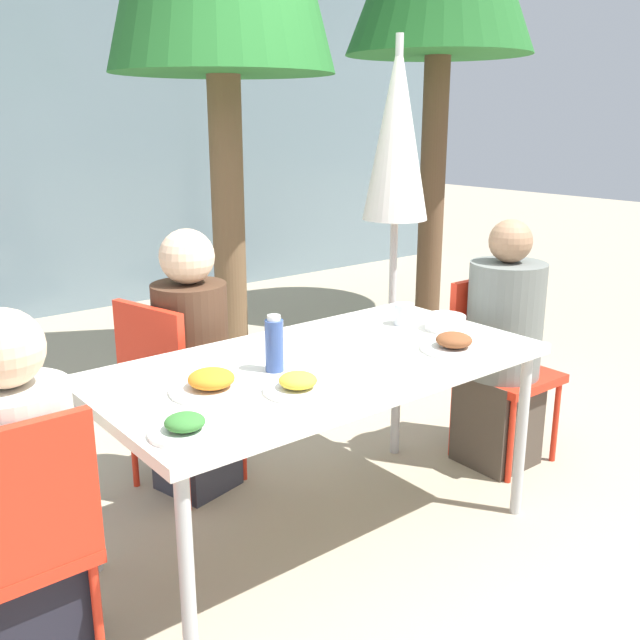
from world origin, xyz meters
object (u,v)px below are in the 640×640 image
object	(u,v)px
person_right	(502,353)
bottle	(274,344)
chair_right	(495,355)
salad_bowl	(445,322)
person_left	(24,509)
person_far	(193,368)
chair_left	(15,536)
closed_umbrella	(397,144)
chair_far	(171,383)
drinking_cup	(404,314)

from	to	relation	value
person_right	bottle	distance (m)	1.30
chair_right	salad_bowl	size ratio (longest dim) A/B	5.19
person_left	person_far	size ratio (longest dim) A/B	0.96
chair_left	chair_right	xyz separation A→B (m)	(2.24, 0.15, 0.00)
closed_umbrella	salad_bowl	world-z (taller)	closed_umbrella
person_left	chair_far	world-z (taller)	person_left
person_far	closed_umbrella	xyz separation A→B (m)	(1.52, 0.34, 0.89)
bottle	chair_far	bearing A→B (deg)	94.56
person_far	drinking_cup	bearing A→B (deg)	39.87
person_right	bottle	world-z (taller)	person_right
person_left	closed_umbrella	world-z (taller)	closed_umbrella
person_left	person_far	bearing A→B (deg)	36.43
bottle	salad_bowl	bearing A→B (deg)	-2.37
person_left	chair_right	distance (m)	2.19
chair_far	drinking_cup	size ratio (longest dim) A/B	9.54
closed_umbrella	bottle	xyz separation A→B (m)	(-1.56, -1.00, -0.61)
chair_far	bottle	bearing A→B (deg)	-8.98
chair_far	chair_left	bearing A→B (deg)	-61.75
chair_left	chair_right	distance (m)	2.25
person_left	bottle	size ratio (longest dim) A/B	5.57
drinking_cup	salad_bowl	bearing A→B (deg)	-62.40
bottle	drinking_cup	xyz separation A→B (m)	(0.76, 0.12, -0.05)
person_right	drinking_cup	xyz separation A→B (m)	(-0.51, 0.14, 0.24)
chair_left	bottle	xyz separation A→B (m)	(0.92, 0.08, 0.34)
person_left	chair_right	world-z (taller)	person_left
chair_far	salad_bowl	xyz separation A→B (m)	(0.90, -0.73, 0.27)
person_far	bottle	world-z (taller)	person_far
salad_bowl	bottle	bearing A→B (deg)	177.63
chair_left	drinking_cup	xyz separation A→B (m)	(1.68, 0.21, 0.29)
person_left	person_far	world-z (taller)	person_far
chair_left	person_right	bearing A→B (deg)	1.89
chair_left	salad_bowl	distance (m)	1.79
chair_far	closed_umbrella	bearing A→B (deg)	87.33
person_left	salad_bowl	distance (m)	1.73
person_left	person_right	xyz separation A→B (m)	(2.14, -0.01, 0.01)
bottle	person_far	bearing A→B (deg)	87.01
bottle	drinking_cup	distance (m)	0.77
person_far	person_right	bearing A→B (deg)	47.53
person_far	bottle	bearing A→B (deg)	-16.53
chair_left	chair_right	world-z (taller)	same
salad_bowl	chair_left	bearing A→B (deg)	-178.37
chair_left	person_right	distance (m)	2.19
person_left	chair_right	xyz separation A→B (m)	(2.19, 0.07, -0.03)
chair_left	bottle	bearing A→B (deg)	5.41
person_left	closed_umbrella	size ratio (longest dim) A/B	0.55
person_left	drinking_cup	xyz separation A→B (m)	(1.63, 0.13, 0.26)
drinking_cup	salad_bowl	distance (m)	0.18
chair_right	salad_bowl	distance (m)	0.56
person_right	person_far	xyz separation A→B (m)	(-1.23, 0.68, 0.01)
chair_far	bottle	size ratio (longest dim) A/B	4.30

